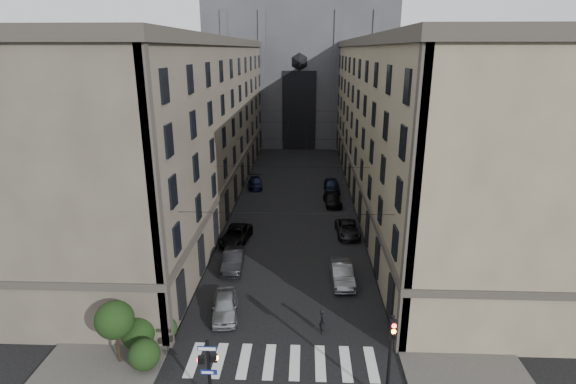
# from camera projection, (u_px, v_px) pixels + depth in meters

# --- Properties ---
(sidewalk_left) EXTENTS (7.00, 80.00, 0.15)m
(sidewalk_left) POSITION_uv_depth(u_px,v_px,m) (212.00, 195.00, 56.38)
(sidewalk_left) COLOR #383533
(sidewalk_left) RESTS_ON ground
(sidewalk_right) EXTENTS (7.00, 80.00, 0.15)m
(sidewalk_right) POSITION_uv_depth(u_px,v_px,m) (380.00, 197.00, 55.58)
(sidewalk_right) COLOR #383533
(sidewalk_right) RESTS_ON ground
(zebra_crossing) EXTENTS (11.00, 3.20, 0.01)m
(zebra_crossing) POSITION_uv_depth(u_px,v_px,m) (282.00, 362.00, 26.49)
(zebra_crossing) COLOR beige
(zebra_crossing) RESTS_ON ground
(building_left) EXTENTS (13.60, 60.60, 18.85)m
(building_left) POSITION_uv_depth(u_px,v_px,m) (183.00, 121.00, 53.67)
(building_left) COLOR #484037
(building_left) RESTS_ON ground
(building_right) EXTENTS (13.60, 60.60, 18.85)m
(building_right) POSITION_uv_depth(u_px,v_px,m) (410.00, 123.00, 52.65)
(building_right) COLOR brown
(building_right) RESTS_ON ground
(gothic_tower) EXTENTS (35.00, 23.00, 58.00)m
(gothic_tower) POSITION_uv_depth(u_px,v_px,m) (300.00, 48.00, 87.67)
(gothic_tower) COLOR #2D2D33
(gothic_tower) RESTS_ON ground
(pedestrian_signal_left) EXTENTS (1.02, 0.38, 4.00)m
(pedestrian_signal_left) POSITION_uv_depth(u_px,v_px,m) (209.00, 367.00, 22.59)
(pedestrian_signal_left) COLOR black
(pedestrian_signal_left) RESTS_ON ground
(traffic_light_right) EXTENTS (0.34, 0.50, 5.20)m
(traffic_light_right) POSITION_uv_depth(u_px,v_px,m) (391.00, 351.00, 22.35)
(traffic_light_right) COLOR black
(traffic_light_right) RESTS_ON ground
(shrub_cluster) EXTENTS (3.90, 4.40, 3.90)m
(shrub_cluster) POSITION_uv_depth(u_px,v_px,m) (134.00, 332.00, 26.28)
(shrub_cluster) COLOR black
(shrub_cluster) RESTS_ON sidewalk_left
(tram_wires) EXTENTS (14.00, 60.00, 0.43)m
(tram_wires) POSITION_uv_depth(u_px,v_px,m) (295.00, 140.00, 53.45)
(tram_wires) COLOR black
(tram_wires) RESTS_ON ground
(car_left_near) EXTENTS (2.31, 4.52, 1.47)m
(car_left_near) POSITION_uv_depth(u_px,v_px,m) (225.00, 306.00, 30.91)
(car_left_near) COLOR gray
(car_left_near) RESTS_ON ground
(car_left_midnear) EXTENTS (1.83, 4.68, 1.52)m
(car_left_midnear) POSITION_uv_depth(u_px,v_px,m) (233.00, 260.00, 37.59)
(car_left_midnear) COLOR black
(car_left_midnear) RESTS_ON ground
(car_left_midfar) EXTENTS (2.89, 5.31, 1.41)m
(car_left_midfar) POSITION_uv_depth(u_px,v_px,m) (236.00, 235.00, 42.77)
(car_left_midfar) COLOR black
(car_left_midfar) RESTS_ON ground
(car_left_far) EXTENTS (2.39, 4.62, 1.28)m
(car_left_far) POSITION_uv_depth(u_px,v_px,m) (255.00, 183.00, 59.71)
(car_left_far) COLOR black
(car_left_far) RESTS_ON ground
(car_right_near) EXTENTS (1.84, 4.68, 1.52)m
(car_right_near) POSITION_uv_depth(u_px,v_px,m) (342.00, 274.00, 35.31)
(car_right_near) COLOR slate
(car_right_near) RESTS_ON ground
(car_right_midnear) EXTENTS (2.37, 4.77, 1.30)m
(car_right_midnear) POSITION_uv_depth(u_px,v_px,m) (348.00, 229.00, 44.32)
(car_right_midnear) COLOR black
(car_right_midnear) RESTS_ON ground
(car_right_midfar) EXTENTS (2.25, 4.76, 1.34)m
(car_right_midfar) POSITION_uv_depth(u_px,v_px,m) (332.00, 199.00, 53.05)
(car_right_midfar) COLOR black
(car_right_midfar) RESTS_ON ground
(car_right_far) EXTENTS (1.99, 4.86, 1.65)m
(car_right_far) POSITION_uv_depth(u_px,v_px,m) (332.00, 185.00, 57.86)
(car_right_far) COLOR black
(car_right_far) RESTS_ON ground
(pedestrian) EXTENTS (0.50, 0.68, 1.70)m
(pedestrian) POSITION_uv_depth(u_px,v_px,m) (323.00, 321.00, 29.00)
(pedestrian) COLOR black
(pedestrian) RESTS_ON ground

